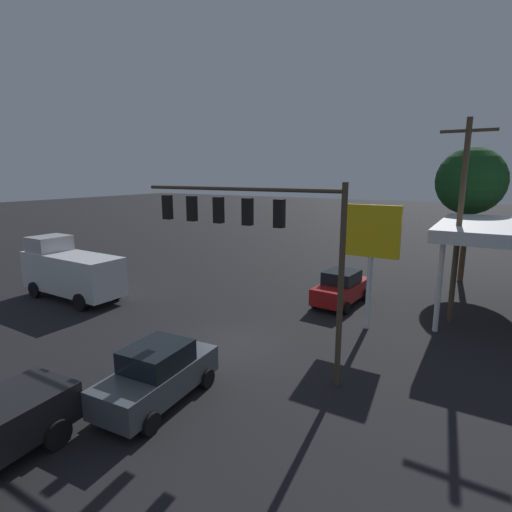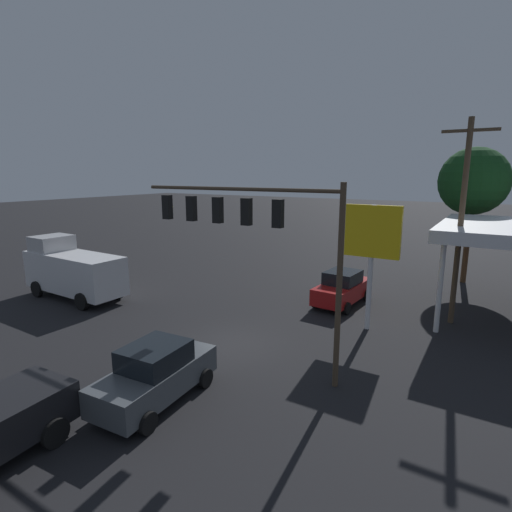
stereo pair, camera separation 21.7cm
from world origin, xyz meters
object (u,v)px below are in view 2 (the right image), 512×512
delivery_truck (73,270)px  street_tree (474,182)px  sedan_waiting (156,374)px  traffic_signal_assembly (248,225)px  sedan_far (342,288)px  utility_pole (461,219)px  price_sign (372,238)px

delivery_truck → street_tree: bearing=-139.3°
sedan_waiting → delivery_truck: size_ratio=0.66×
traffic_signal_assembly → sedan_far: size_ratio=1.89×
delivery_truck → utility_pole: bearing=-158.5°
delivery_truck → traffic_signal_assembly: bearing=174.8°
delivery_truck → price_sign: bearing=-164.0°
sedan_waiting → utility_pole: bearing=146.0°
traffic_signal_assembly → utility_pole: utility_pole is taller
delivery_truck → street_tree: size_ratio=0.76×
traffic_signal_assembly → sedan_waiting: bearing=75.5°
traffic_signal_assembly → sedan_far: (-0.74, -8.66, -4.48)m
price_sign → sedan_waiting: 11.12m
utility_pole → street_tree: (0.16, -8.77, 1.58)m
utility_pole → delivery_truck: 21.28m
price_sign → sedan_waiting: size_ratio=1.31×
price_sign → sedan_far: (2.29, -2.87, -3.43)m
utility_pole → sedan_waiting: size_ratio=2.17×
delivery_truck → sedan_far: delivery_truck is taller
street_tree → traffic_signal_assembly: bearing=70.5°
sedan_waiting → delivery_truck: bearing=-117.9°
utility_pole → street_tree: utility_pole is taller
sedan_far → traffic_signal_assembly: bearing=-0.7°
sedan_far → delivery_truck: bearing=-58.8°
utility_pole → price_sign: 4.54m
price_sign → sedan_far: 5.02m
traffic_signal_assembly → delivery_truck: size_ratio=1.25×
traffic_signal_assembly → street_tree: (-6.20, -17.54, 1.34)m
traffic_signal_assembly → price_sign: size_ratio=1.45×
utility_pole → sedan_waiting: 15.33m
utility_pole → delivery_truck: (19.69, 7.28, -3.49)m
traffic_signal_assembly → street_tree: bearing=-109.5°
delivery_truck → sedan_far: 15.81m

